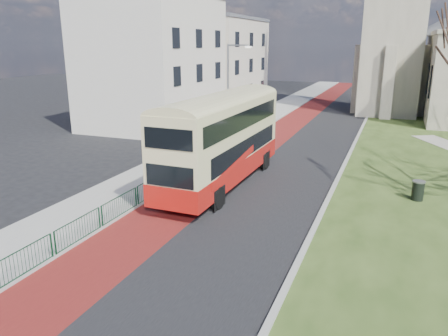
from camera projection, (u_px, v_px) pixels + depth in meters
The scene contains 12 objects.
ground at pixel (180, 222), 20.77m from camera, with size 160.00×160.00×0.00m, color black.
road_carriageway at pixel (300, 140), 38.13m from camera, with size 9.00×120.00×0.01m, color black.
bus_lane at pixel (270, 138), 39.08m from camera, with size 3.40×120.00×0.01m, color #591414.
pavement_west at pixel (230, 134), 40.40m from camera, with size 4.00×120.00×0.12m, color gray.
kerb_west at pixel (251, 136), 39.70m from camera, with size 0.25×120.00×0.13m, color #999993.
kerb_east at pixel (357, 139), 38.28m from camera, with size 0.25×80.00×0.13m, color #999993.
pedestrian_railing at pixel (166, 180), 25.24m from camera, with size 0.07×24.00×1.12m.
street_block_near at pixel (154, 60), 43.58m from camera, with size 10.30×14.30×13.00m.
street_block_far at pixel (215, 62), 58.10m from camera, with size 10.30×16.30×11.50m.
streetlamp at pixel (229, 87), 37.13m from camera, with size 2.13×0.18×8.00m.
bus at pixel (222, 136), 25.40m from camera, with size 3.17×12.55×5.22m.
litter_bin at pixel (418, 190), 23.39m from camera, with size 0.70×0.70×1.08m.
Camera 1 is at (8.99, -17.16, 8.20)m, focal length 35.00 mm.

